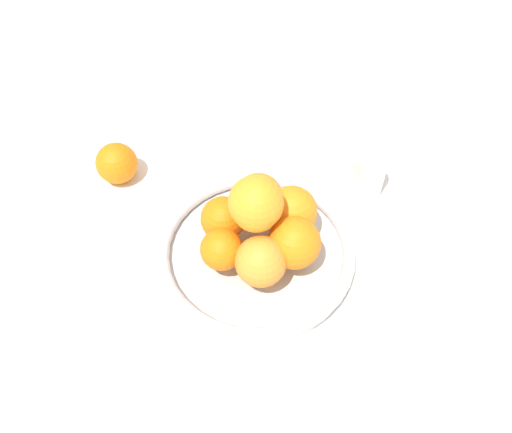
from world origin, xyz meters
TOP-DOWN VIEW (x-y plane):
  - ground_plane at (0.00, 0.00)m, footprint 4.00×4.00m
  - fruit_bowl at (0.00, 0.00)m, footprint 0.31×0.31m
  - orange_pile at (0.01, 0.00)m, footprint 0.18×0.20m
  - stray_orange at (-0.26, 0.16)m, footprint 0.07×0.07m
  - drinking_glass at (0.18, 0.15)m, footprint 0.06×0.06m

SIDE VIEW (x-z plane):
  - ground_plane at x=0.00m, z-range 0.00..0.00m
  - fruit_bowl at x=0.00m, z-range 0.00..0.03m
  - stray_orange at x=-0.26m, z-range 0.00..0.07m
  - drinking_glass at x=0.18m, z-range 0.00..0.09m
  - orange_pile at x=0.01m, z-range 0.02..0.16m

